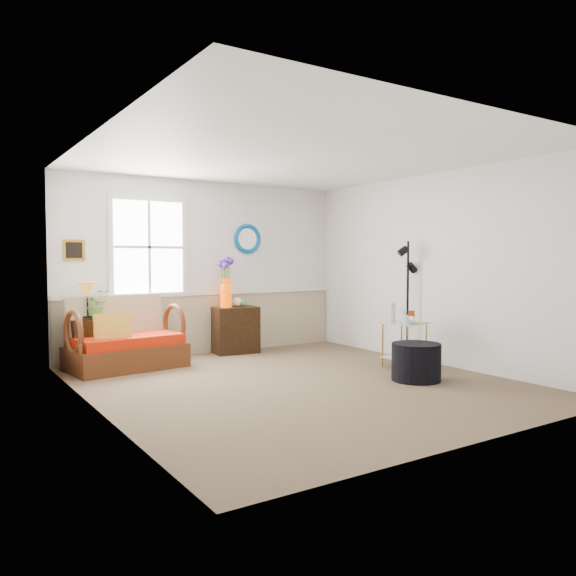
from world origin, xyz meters
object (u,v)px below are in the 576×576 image
ottoman (416,362)px  floor_lamp (408,301)px  loveseat (126,333)px  lamp_stand (85,344)px  side_table (404,345)px  cabinet (235,330)px

ottoman → floor_lamp: bearing=49.5°
loveseat → lamp_stand: 0.54m
side_table → floor_lamp: (0.40, 0.35, 0.54)m
cabinet → side_table: cabinet is taller
lamp_stand → cabinet: cabinet is taller
floor_lamp → ottoman: floor_lamp is taller
loveseat → lamp_stand: loveseat is taller
lamp_stand → cabinet: 2.24m
loveseat → lamp_stand: size_ratio=2.18×
side_table → ottoman: size_ratio=1.05×
loveseat → ottoman: bearing=-51.8°
lamp_stand → ottoman: 4.20m
cabinet → loveseat: bearing=-163.7°
loveseat → cabinet: size_ratio=2.04×
cabinet → ottoman: 3.03m
floor_lamp → loveseat: bearing=-179.5°
side_table → loveseat: bearing=148.2°
cabinet → floor_lamp: bearing=-41.3°
lamp_stand → floor_lamp: 4.39m
ottoman → side_table: bearing=55.1°
loveseat → floor_lamp: floor_lamp is taller
cabinet → ottoman: (0.88, -2.90, -0.13)m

